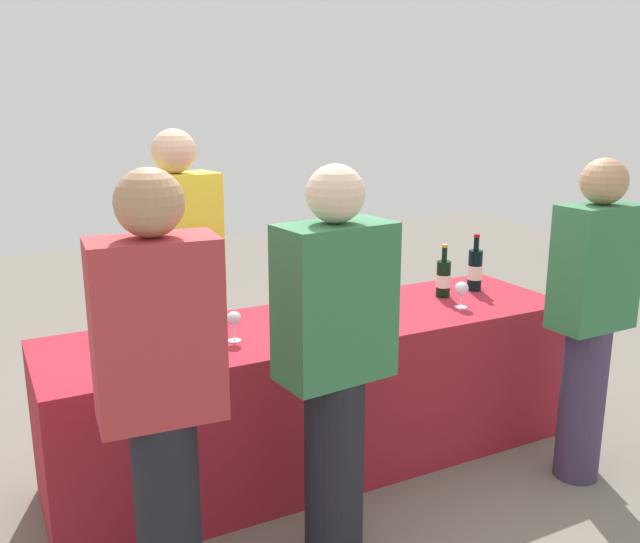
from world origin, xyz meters
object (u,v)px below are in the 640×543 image
Objects in this scene: wine_bottle_0 at (107,320)px; guest_1 at (335,361)px; wine_glass_4 at (462,290)px; wine_glass_0 at (204,328)px; wine_glass_1 at (234,320)px; server_pouring at (180,278)px; wine_bottle_3 at (358,281)px; wine_glass_3 at (377,300)px; guest_2 at (591,313)px; wine_bottle_4 at (443,278)px; guest_0 at (161,396)px; wine_glass_2 at (305,309)px; wine_bottle_5 at (475,270)px; wine_bottle_2 at (326,287)px; wine_bottle_1 at (218,305)px.

wine_bottle_0 is 1.09m from guest_1.
wine_glass_0 is at bearing 178.61° from wine_glass_4.
server_pouring is (-0.05, 0.66, 0.05)m from wine_glass_1.
wine_bottle_3 is (1.31, 0.04, 0.01)m from wine_bottle_0.
wine_glass_3 is 0.51m from wine_glass_4.
wine_bottle_3 is 1.16m from guest_2.
wine_glass_1 is 0.96× the size of wine_glass_3.
wine_glass_1 is (-1.28, -0.15, -0.00)m from wine_bottle_4.
wine_glass_3 is 1.39m from guest_0.
wine_bottle_3 reaches higher than wine_glass_1.
wine_glass_2 is at bearing 3.46° from wine_glass_1.
wine_glass_3 is at bearing -9.54° from wine_glass_2.
wine_bottle_3 is 0.73m from wine_bottle_5.
wine_glass_4 is 0.08× the size of server_pouring.
wine_bottle_4 is 1.97m from guest_0.
wine_bottle_5 is at bearing -4.19° from wine_bottle_2.
guest_0 is (-0.51, -0.69, 0.01)m from wine_glass_1.
wine_bottle_3 is at bearing 173.21° from wine_bottle_5.
wine_glass_3 is 0.82m from guest_1.
wine_glass_2 is (0.36, 0.02, -0.01)m from wine_glass_1.
wine_bottle_0 reaches higher than wine_glass_1.
wine_glass_1 is 0.08× the size of server_pouring.
wine_bottle_4 is 0.18× the size of server_pouring.
wine_bottle_5 is at bearing 154.94° from server_pouring.
wine_glass_4 is 1.85m from guest_0.
wine_bottle_2 is 0.32m from wine_glass_2.
wine_glass_1 is at bearing 156.23° from guest_2.
wine_glass_2 is (-0.91, -0.13, -0.01)m from wine_bottle_4.
wine_glass_2 is at bearing 170.46° from wine_glass_3.
wine_bottle_3 reaches higher than wine_glass_2.
guest_0 is (-1.30, -0.95, -0.01)m from wine_bottle_3.
wine_bottle_4 is 2.11× the size of wine_glass_1.
guest_0 reaches higher than wine_glass_3.
wine_bottle_3 is 0.21× the size of guest_2.
wine_glass_4 is at bearing -1.39° from wine_glass_0.
wine_bottle_3 is (0.79, 0.04, 0.02)m from wine_bottle_1.
wine_bottle_0 is 2.22m from guest_2.
guest_1 is at bearing -115.80° from wine_bottle_2.
guest_2 is (1.17, -0.66, -0.00)m from wine_glass_2.
guest_0 reaches higher than guest_2.
wine_bottle_1 is at bearing 178.26° from wine_bottle_5.
server_pouring is 1.42m from guest_0.
wine_glass_3 is (0.72, -0.26, -0.00)m from wine_bottle_1.
wine_bottle_0 is at bearing 94.54° from guest_0.
guest_0 is 2.04m from guest_2.
guest_1 is at bearing -149.02° from wine_bottle_5.
wine_glass_2 is (0.51, 0.05, 0.00)m from wine_glass_0.
wine_bottle_1 is 0.91× the size of wine_bottle_5.
wine_glass_1 is at bearing -176.54° from wine_glass_2.
wine_glass_0 is at bearing -173.05° from wine_bottle_5.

